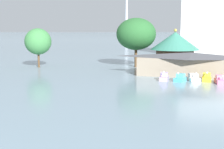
{
  "coord_description": "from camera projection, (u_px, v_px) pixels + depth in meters",
  "views": [
    {
      "loc": [
        14.72,
        -12.93,
        8.6
      ],
      "look_at": [
        2.76,
        26.44,
        2.39
      ],
      "focal_mm": 47.81,
      "sensor_mm": 36.0,
      "label": 1
    }
  ],
  "objects": [
    {
      "name": "boathouse",
      "position": [
        190.0,
        64.0,
        55.6
      ],
      "size": [
        20.67,
        6.83,
        4.43
      ],
      "color": "gray",
      "rests_on": "ground"
    },
    {
      "name": "pedal_boat_lavender",
      "position": [
        164.0,
        77.0,
        50.85
      ],
      "size": [
        1.45,
        2.56,
        1.76
      ],
      "rotation": [
        0.0,
        0.0,
        -1.54
      ],
      "color": "#B299D8",
      "rests_on": "ground"
    },
    {
      "name": "pedal_boat_yellow",
      "position": [
        207.0,
        78.0,
        49.96
      ],
      "size": [
        1.44,
        2.23,
        1.77
      ],
      "rotation": [
        0.0,
        0.0,
        -1.56
      ],
      "color": "yellow",
      "rests_on": "ground"
    },
    {
      "name": "shoreline_tree_mid",
      "position": [
        136.0,
        34.0,
        68.26
      ],
      "size": [
        9.07,
        9.07,
        11.27
      ],
      "color": "brown",
      "rests_on": "ground"
    },
    {
      "name": "pedal_boat_cyan",
      "position": [
        180.0,
        78.0,
        50.04
      ],
      "size": [
        2.05,
        2.78,
        1.65
      ],
      "rotation": [
        0.0,
        0.0,
        -1.83
      ],
      "color": "#4CB7CC",
      "rests_on": "ground"
    },
    {
      "name": "pedal_boat_white",
      "position": [
        193.0,
        78.0,
        50.78
      ],
      "size": [
        2.52,
        3.28,
        1.55
      ],
      "rotation": [
        0.0,
        0.0,
        -1.22
      ],
      "color": "white",
      "rests_on": "ground"
    },
    {
      "name": "shoreline_tree_tall_left",
      "position": [
        38.0,
        42.0,
        67.83
      ],
      "size": [
        6.02,
        6.02,
        8.9
      ],
      "color": "brown",
      "rests_on": "ground"
    },
    {
      "name": "pedal_boat_pink",
      "position": [
        221.0,
        80.0,
        48.01
      ],
      "size": [
        2.03,
        2.87,
        1.53
      ],
      "rotation": [
        0.0,
        0.0,
        -1.39
      ],
      "color": "pink",
      "rests_on": "ground"
    },
    {
      "name": "green_roof_pavilion",
      "position": [
        175.0,
        48.0,
        65.32
      ],
      "size": [
        10.67,
        10.67,
        8.8
      ],
      "color": "brown",
      "rests_on": "ground"
    }
  ]
}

